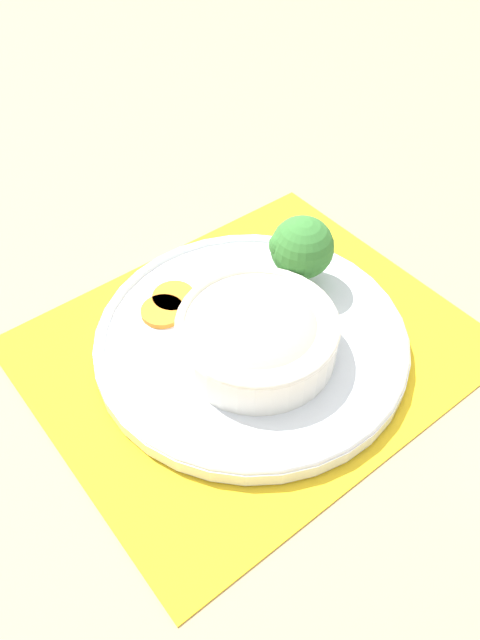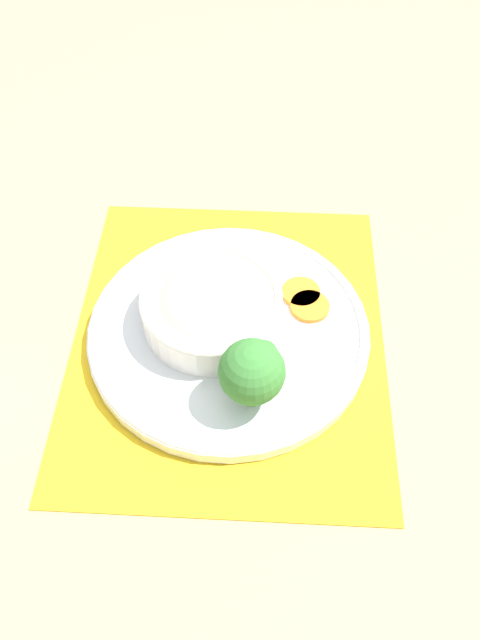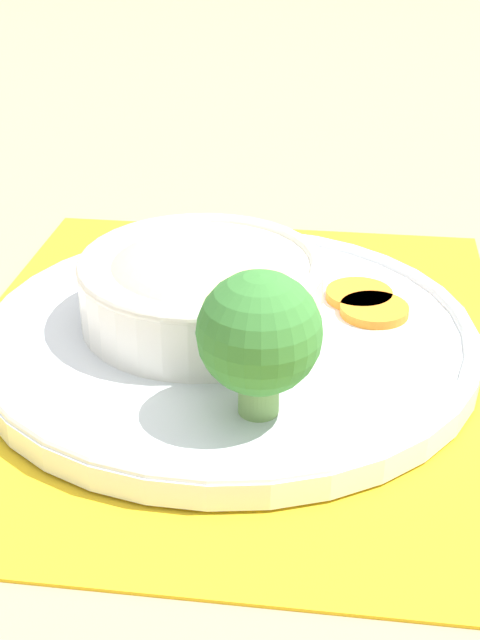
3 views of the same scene
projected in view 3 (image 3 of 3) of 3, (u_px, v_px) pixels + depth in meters
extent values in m
plane|color=tan|center=(229.00, 355.00, 0.59)|extent=(4.00, 4.00, 0.00)
cube|color=yellow|center=(229.00, 352.00, 0.59)|extent=(0.48, 0.41, 0.00)
cylinder|color=silver|center=(229.00, 339.00, 0.58)|extent=(0.32, 0.32, 0.02)
torus|color=silver|center=(229.00, 328.00, 0.58)|extent=(0.32, 0.32, 0.01)
cylinder|color=silver|center=(202.00, 292.00, 0.58)|extent=(0.16, 0.16, 0.04)
torus|color=silver|center=(201.00, 264.00, 0.57)|extent=(0.16, 0.16, 0.01)
ellipsoid|color=beige|center=(201.00, 278.00, 0.58)|extent=(0.13, 0.13, 0.05)
cylinder|color=#759E51|center=(259.00, 393.00, 0.49)|extent=(0.02, 0.02, 0.02)
sphere|color=#387A33|center=(259.00, 333.00, 0.47)|extent=(0.07, 0.07, 0.07)
sphere|color=#387A33|center=(283.00, 310.00, 0.48)|extent=(0.03, 0.03, 0.03)
sphere|color=#387A33|center=(239.00, 341.00, 0.46)|extent=(0.03, 0.03, 0.03)
cylinder|color=orange|center=(374.00, 310.00, 0.60)|extent=(0.05, 0.05, 0.01)
cylinder|color=orange|center=(359.00, 295.00, 0.62)|extent=(0.05, 0.05, 0.01)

